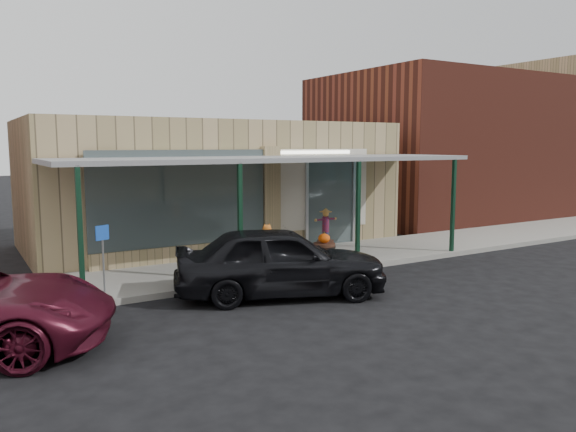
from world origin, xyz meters
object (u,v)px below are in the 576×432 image
barrel_scarecrow (325,237)px  parked_sedan (280,261)px  barrel_pumpkin (324,249)px  handicap_sign (103,251)px

barrel_scarecrow → parked_sedan: 4.82m
barrel_scarecrow → barrel_pumpkin: size_ratio=1.66×
barrel_pumpkin → handicap_sign: handicap_sign is taller
parked_sedan → handicap_sign: bearing=86.7°
barrel_scarecrow → barrel_pumpkin: bearing=-137.9°
handicap_sign → parked_sedan: bearing=-44.6°
handicap_sign → parked_sedan: handicap_sign is taller
parked_sedan → barrel_pumpkin: bearing=-29.7°
barrel_scarecrow → barrel_pumpkin: 1.01m
handicap_sign → parked_sedan: size_ratio=0.30×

